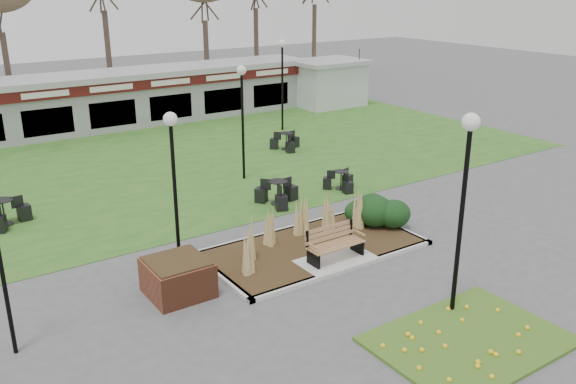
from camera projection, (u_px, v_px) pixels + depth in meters
ground at (339, 265)px, 17.04m from camera, size 100.00×100.00×0.00m
lawn at (166, 163)px, 26.40m from camera, size 34.00×16.00×0.02m
flower_bed at (469, 339)px, 13.42m from camera, size 4.20×3.00×0.16m
planting_bed at (344, 227)px, 18.64m from camera, size 6.75×3.40×1.27m
park_bench at (334, 243)px, 17.04m from camera, size 1.70×0.66×0.93m
brick_planter at (178, 277)px, 15.33m from camera, size 1.50×1.50×0.95m
food_pavilion at (103, 100)px, 32.13m from camera, size 24.60×3.40×2.90m
service_hut at (328, 82)px, 37.75m from camera, size 4.40×3.40×2.83m
lamp_post_near_right at (466, 171)px, 13.49m from camera, size 0.40×0.40×4.86m
lamp_post_mid_left at (173, 157)px, 15.75m from camera, size 0.36×0.36×4.40m
lamp_post_mid_right at (242, 97)px, 23.25m from camera, size 0.37×0.37×4.49m
lamp_post_far_right at (282, 65)px, 30.93m from camera, size 0.39×0.39×4.66m
bistro_set_a at (4, 216)px, 19.68m from camera, size 1.47×1.60×0.85m
bistro_set_b at (341, 183)px, 23.02m from camera, size 1.32×1.24×0.71m
bistro_set_c at (278, 196)px, 21.49m from camera, size 1.49×1.59×0.85m
bistro_set_d at (286, 144)px, 28.33m from camera, size 1.43×1.44×0.79m
patio_umbrella at (358, 81)px, 37.83m from camera, size 2.37×2.40×2.36m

